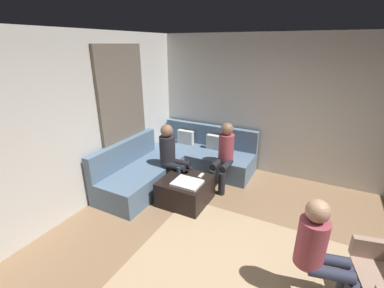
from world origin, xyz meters
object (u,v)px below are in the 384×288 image
(game_remote, at_px, (201,175))
(ottoman, at_px, (185,190))
(person_on_couch_side, at_px, (172,155))
(sectional_couch, at_px, (178,163))
(coffee_mug, at_px, (179,170))
(person_on_armchair, at_px, (321,250))
(person_on_couch_back, at_px, (224,153))

(game_remote, bearing_deg, ottoman, -129.29)
(game_remote, bearing_deg, person_on_couch_side, 171.70)
(sectional_couch, xyz_separation_m, coffee_mug, (0.36, -0.56, 0.19))
(sectional_couch, relative_size, person_on_couch_side, 2.12)
(person_on_couch_side, bearing_deg, sectional_couch, -161.05)
(game_remote, distance_m, person_on_couch_side, 0.66)
(coffee_mug, height_order, game_remote, coffee_mug)
(sectional_couch, height_order, person_on_couch_side, person_on_couch_side)
(coffee_mug, xyz_separation_m, person_on_armchair, (2.25, -1.15, 0.17))
(ottoman, relative_size, person_on_armchair, 0.64)
(game_remote, xyz_separation_m, person_on_couch_back, (0.18, 0.57, 0.23))
(sectional_couch, distance_m, coffee_mug, 0.69)
(sectional_couch, bearing_deg, coffee_mug, -57.11)
(game_remote, bearing_deg, sectional_couch, 145.70)
(sectional_couch, height_order, game_remote, sectional_couch)
(coffee_mug, distance_m, game_remote, 0.40)
(ottoman, height_order, person_on_couch_side, person_on_couch_side)
(person_on_couch_back, bearing_deg, game_remote, 72.24)
(person_on_couch_side, bearing_deg, person_on_couch_back, 121.29)
(sectional_couch, relative_size, ottoman, 3.36)
(game_remote, bearing_deg, person_on_armchair, -32.90)
(sectional_couch, bearing_deg, ottoman, -51.81)
(person_on_armchair, bearing_deg, game_remote, -135.34)
(coffee_mug, height_order, person_on_armchair, person_on_armchair)
(coffee_mug, bearing_deg, person_on_couch_back, 46.47)
(game_remote, bearing_deg, person_on_couch_back, 72.24)
(person_on_couch_back, bearing_deg, coffee_mug, 46.47)
(ottoman, height_order, coffee_mug, coffee_mug)
(ottoman, relative_size, coffee_mug, 8.00)
(ottoman, bearing_deg, person_on_armchair, -25.68)
(sectional_couch, distance_m, person_on_armchair, 3.14)
(ottoman, distance_m, game_remote, 0.36)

